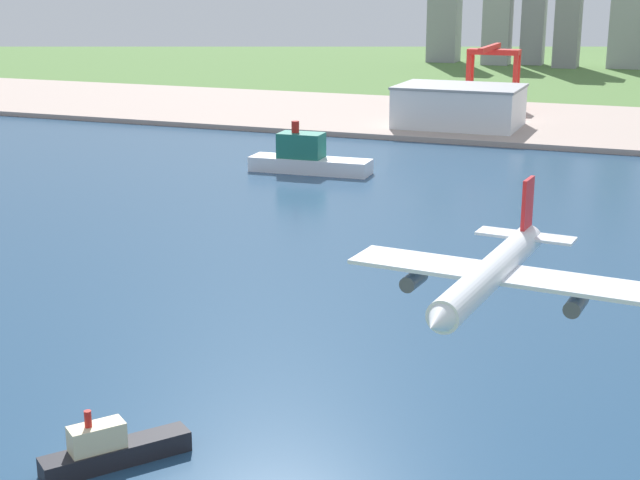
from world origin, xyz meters
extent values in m
plane|color=#4E7438|center=(0.00, 300.00, 0.00)|extent=(2400.00, 2400.00, 0.00)
cube|color=navy|center=(0.00, 240.00, 0.07)|extent=(840.00, 360.00, 0.15)
cube|color=#A9958A|center=(0.00, 490.00, 1.25)|extent=(840.00, 140.00, 2.50)
cylinder|color=white|center=(30.68, 125.48, 37.06)|extent=(6.78, 33.75, 3.62)
cone|color=white|center=(28.95, 107.34, 37.06)|extent=(3.80, 4.29, 3.44)
cube|color=white|center=(30.84, 127.15, 36.51)|extent=(35.45, 10.66, 0.50)
cube|color=red|center=(32.11, 140.52, 41.04)|extent=(0.88, 4.06, 8.68)
cube|color=white|center=(32.11, 140.52, 37.78)|extent=(12.86, 4.87, 0.36)
cylinder|color=#4C4F54|center=(40.48, 125.23, 34.52)|extent=(2.43, 4.87, 1.99)
cylinder|color=#4C4F54|center=(21.02, 127.08, 34.52)|extent=(2.43, 4.87, 1.99)
cube|color=black|center=(-24.05, 127.73, 1.73)|extent=(17.11, 20.47, 3.16)
cube|color=beige|center=(-25.73, 125.54, 5.26)|extent=(7.83, 8.65, 3.90)
cylinder|color=red|center=(-26.41, 124.65, 8.48)|extent=(1.05, 1.05, 2.53)
cube|color=white|center=(-78.49, 340.20, 2.89)|extent=(46.05, 14.04, 5.47)
cube|color=#1E6B59|center=(-82.06, 340.04, 10.22)|extent=(16.85, 10.76, 9.20)
cylinder|color=red|center=(-84.33, 339.93, 17.01)|extent=(2.86, 2.86, 4.38)
cube|color=red|center=(-60.78, 523.84, 16.74)|extent=(2.20, 2.20, 28.47)
cube|color=red|center=(-35.71, 523.84, 16.74)|extent=(2.20, 2.20, 28.47)
cube|color=red|center=(-60.78, 531.84, 16.74)|extent=(2.20, 2.20, 28.47)
cube|color=red|center=(-35.71, 531.84, 16.74)|extent=(2.20, 2.20, 28.47)
cube|color=red|center=(-48.25, 527.84, 32.37)|extent=(27.47, 10.00, 2.80)
cube|color=red|center=(-48.25, 515.90, 35.17)|extent=(2.60, 47.77, 2.60)
cube|color=white|center=(-49.58, 456.41, 11.56)|extent=(56.24, 40.47, 18.11)
cube|color=gray|center=(-49.58, 456.41, 21.21)|extent=(57.37, 41.28, 1.20)
cube|color=#9C9C9E|center=(-103.59, 822.25, 51.66)|extent=(22.47, 18.99, 103.32)
cube|color=gray|center=(-45.38, 817.39, 52.12)|extent=(19.32, 23.84, 104.24)
camera|label=1|loc=(49.80, 22.12, 69.88)|focal=52.50mm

